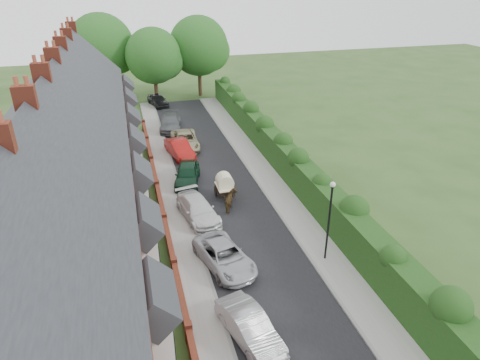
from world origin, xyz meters
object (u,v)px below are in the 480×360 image
at_px(car_white, 198,209).
at_px(lamppost, 330,212).
at_px(horse, 231,201).
at_px(car_grey, 170,122).
at_px(car_silver_b, 225,256).
at_px(car_silver_a, 250,327).
at_px(horse_cart, 225,184).
at_px(car_green, 187,174).
at_px(car_beige, 185,140).
at_px(car_black, 158,100).
at_px(car_red, 180,149).

bearing_deg(car_white, lamppost, -56.26).
bearing_deg(horse, car_grey, -63.10).
bearing_deg(horse, car_silver_b, 93.10).
distance_m(car_silver_a, horse_cart, 13.70).
height_order(car_green, horse, car_green).
xyz_separation_m(lamppost, car_beige, (-5.27, 19.80, -2.56)).
distance_m(lamppost, car_black, 35.28).
bearing_deg(car_red, car_silver_a, -101.29).
xyz_separation_m(lamppost, car_black, (-6.40, 34.60, -2.58)).
bearing_deg(car_beige, car_white, -92.40).
relative_size(car_silver_b, car_green, 1.07).
xyz_separation_m(horse, horse_cart, (0.00, 1.84, 0.43)).
relative_size(car_grey, horse, 3.09).
bearing_deg(car_red, car_black, 79.65).
bearing_deg(car_beige, car_silver_a, -89.24).
bearing_deg(car_red, car_beige, 57.04).
xyz_separation_m(car_white, car_grey, (0.44, 18.80, 0.05)).
height_order(car_red, car_grey, car_grey).
height_order(car_grey, horse, car_grey).
xyz_separation_m(car_white, car_black, (0.00, 28.00, 0.01)).
xyz_separation_m(car_white, horse_cart, (2.46, 2.33, 0.44)).
bearing_deg(car_black, horse_cart, -99.01).
distance_m(car_beige, car_black, 14.84).
bearing_deg(lamppost, car_red, 108.89).
relative_size(car_silver_a, horse, 2.54).
bearing_deg(car_silver_b, car_beige, 73.99).
relative_size(car_green, car_black, 1.08).
relative_size(car_green, car_red, 0.99).
height_order(car_green, car_beige, car_green).
distance_m(lamppost, car_red, 18.93).
xyz_separation_m(car_green, car_black, (-0.16, 22.40, -0.06)).
bearing_deg(car_silver_a, horse, 65.14).
xyz_separation_m(car_silver_a, car_white, (-0.39, 11.20, -0.00)).
height_order(car_silver_b, car_red, car_red).
height_order(car_silver_b, car_beige, car_beige).
relative_size(car_white, car_green, 1.07).
relative_size(car_white, car_beige, 0.92).
xyz_separation_m(car_white, car_beige, (1.13, 13.20, 0.03)).
height_order(car_green, car_black, car_green).
bearing_deg(lamppost, horse, 119.07).
height_order(car_beige, car_grey, car_grey).
relative_size(car_silver_a, car_green, 0.95).
bearing_deg(car_beige, car_black, 96.88).
relative_size(car_beige, horse_cart, 1.89).
xyz_separation_m(car_beige, car_grey, (-0.70, 5.60, 0.03)).
height_order(car_green, horse_cart, horse_cart).
distance_m(car_silver_b, horse_cart, 8.17).
relative_size(car_green, horse, 2.68).
height_order(car_black, horse_cart, horse_cart).
xyz_separation_m(car_beige, car_black, (-1.13, 14.80, -0.01)).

